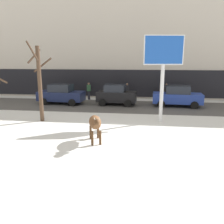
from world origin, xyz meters
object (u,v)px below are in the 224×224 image
at_px(car_navy_sedan, 61,94).
at_px(pedestrian_near_billboard, 127,92).
at_px(bare_tree_right_lot, 39,81).
at_px(pedestrian_far_left, 166,92).
at_px(cow_brown, 95,123).
at_px(pedestrian_by_cars, 89,91).
at_px(car_blue_sedan, 177,96).
at_px(billboard, 163,56).
at_px(car_black_hatchback, 116,95).

bearing_deg(car_navy_sedan, pedestrian_near_billboard, 23.71).
bearing_deg(bare_tree_right_lot, pedestrian_near_billboard, 58.85).
relative_size(car_navy_sedan, pedestrian_far_left, 2.48).
bearing_deg(pedestrian_far_left, cow_brown, -110.83).
height_order(cow_brown, pedestrian_by_cars, pedestrian_by_cars).
xyz_separation_m(car_blue_sedan, pedestrian_by_cars, (-8.51, 2.44, -0.03)).
bearing_deg(bare_tree_right_lot, billboard, 5.85).
bearing_deg(pedestrian_near_billboard, car_blue_sedan, -28.07).
xyz_separation_m(pedestrian_near_billboard, bare_tree_right_lot, (-5.21, -8.61, 1.84)).
bearing_deg(cow_brown, car_black_hatchback, 90.19).
relative_size(pedestrian_near_billboard, pedestrian_by_cars, 1.00).
relative_size(billboard, pedestrian_by_cars, 3.21).
relative_size(cow_brown, pedestrian_far_left, 1.12).
bearing_deg(bare_tree_right_lot, pedestrian_by_cars, 81.57).
relative_size(cow_brown, car_black_hatchback, 0.54).
xyz_separation_m(car_navy_sedan, bare_tree_right_lot, (0.74, -6.00, 1.81)).
distance_m(cow_brown, pedestrian_near_billboard, 12.22).
distance_m(pedestrian_near_billboard, pedestrian_by_cars, 3.93).
xyz_separation_m(billboard, car_navy_sedan, (-8.71, 5.18, -3.41)).
xyz_separation_m(billboard, pedestrian_by_cars, (-6.70, 7.80, -3.43)).
relative_size(cow_brown, car_blue_sedan, 0.45).
relative_size(cow_brown, bare_tree_right_lot, 0.37).
bearing_deg(pedestrian_near_billboard, pedestrian_far_left, 0.00).
relative_size(billboard, pedestrian_near_billboard, 3.21).
xyz_separation_m(pedestrian_far_left, bare_tree_right_lot, (-9.06, -8.61, 1.84)).
height_order(car_black_hatchback, pedestrian_by_cars, car_black_hatchback).
bearing_deg(pedestrian_by_cars, billboard, -49.34).
bearing_deg(car_black_hatchback, bare_tree_right_lot, -125.50).
relative_size(cow_brown, car_navy_sedan, 0.45).
xyz_separation_m(car_navy_sedan, pedestrian_far_left, (9.81, 2.61, -0.03)).
bearing_deg(car_navy_sedan, car_black_hatchback, 1.78).
xyz_separation_m(car_navy_sedan, pedestrian_by_cars, (2.02, 2.61, -0.03)).
height_order(pedestrian_near_billboard, pedestrian_far_left, same).
height_order(pedestrian_near_billboard, bare_tree_right_lot, bare_tree_right_lot).
relative_size(car_black_hatchback, pedestrian_by_cars, 2.08).
height_order(cow_brown, bare_tree_right_lot, bare_tree_right_lot).
height_order(car_black_hatchback, pedestrian_near_billboard, car_black_hatchback).
bearing_deg(car_navy_sedan, bare_tree_right_lot, -82.96).
bearing_deg(pedestrian_far_left, car_black_hatchback, -152.29).
height_order(billboard, pedestrian_by_cars, billboard).
xyz_separation_m(billboard, car_blue_sedan, (1.82, 5.35, -3.41)).
xyz_separation_m(car_blue_sedan, pedestrian_far_left, (-0.72, 2.44, -0.03)).
xyz_separation_m(car_black_hatchback, car_blue_sedan, (5.39, 0.01, -0.02)).
bearing_deg(pedestrian_near_billboard, pedestrian_by_cars, 180.00).
height_order(cow_brown, car_blue_sedan, car_blue_sedan).
height_order(car_blue_sedan, bare_tree_right_lot, bare_tree_right_lot).
relative_size(pedestrian_by_cars, pedestrian_far_left, 1.00).
height_order(car_navy_sedan, bare_tree_right_lot, bare_tree_right_lot).
bearing_deg(pedestrian_by_cars, car_black_hatchback, -38.19).
xyz_separation_m(cow_brown, pedestrian_far_left, (4.64, 12.19, -0.11)).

